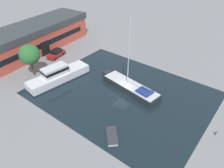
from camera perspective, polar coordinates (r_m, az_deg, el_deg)
name	(u,v)px	position (r m, az deg, el deg)	size (l,w,h in m)	color
ground_plane	(122,93)	(39.20, 2.58, -2.35)	(440.00, 440.00, 0.00)	gray
water_canal	(122,93)	(39.20, 2.58, -2.34)	(23.41, 29.89, 0.01)	black
warehouse_building	(32,38)	(56.23, -20.23, 11.13)	(31.39, 11.39, 6.29)	#C64C3D
quay_tree_near_building	(30,55)	(44.89, -20.74, 7.19)	(3.98, 3.98, 6.57)	brown
parked_car	(56,53)	(52.46, -14.37, 7.76)	(4.77, 2.63, 1.74)	maroon
sailboat_moored	(130,87)	(39.62, 4.74, -0.75)	(4.64, 12.87, 13.11)	#23282D
motor_cruiser	(58,76)	(42.96, -13.94, 2.13)	(12.81, 4.98, 3.36)	white
small_dinghy	(112,136)	(31.24, -0.03, -13.43)	(3.43, 3.38, 0.49)	silver
mooring_bollard	(216,133)	(34.74, 25.51, -11.47)	(0.23, 0.23, 0.66)	#47474C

